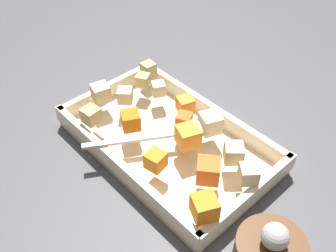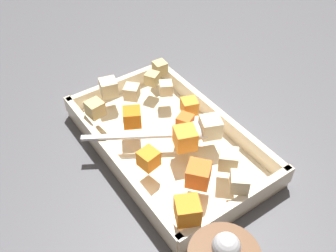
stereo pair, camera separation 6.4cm
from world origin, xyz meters
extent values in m
plane|color=#4C4C51|center=(0.00, 0.00, 0.00)|extent=(4.00, 4.00, 0.00)
cube|color=beige|center=(0.00, 0.00, 0.01)|extent=(0.36, 0.22, 0.01)
cube|color=beige|center=(0.00, -0.10, 0.03)|extent=(0.36, 0.01, 0.03)
cube|color=beige|center=(0.00, 0.11, 0.03)|extent=(0.36, 0.01, 0.03)
cube|color=beige|center=(-0.18, 0.00, 0.03)|extent=(0.01, 0.22, 0.03)
cube|color=beige|center=(0.17, 0.00, 0.03)|extent=(0.01, 0.22, 0.03)
cube|color=orange|center=(-0.01, -0.03, 0.06)|extent=(0.03, 0.03, 0.02)
cube|color=orange|center=(-0.12, 0.03, 0.06)|extent=(0.05, 0.05, 0.03)
cube|color=orange|center=(-0.16, 0.08, 0.06)|extent=(0.04, 0.04, 0.03)
cube|color=orange|center=(-0.05, 0.07, 0.06)|extent=(0.03, 0.03, 0.03)
cube|color=orange|center=(0.01, -0.06, 0.06)|extent=(0.03, 0.03, 0.03)
cube|color=orange|center=(0.05, 0.04, 0.06)|extent=(0.04, 0.04, 0.03)
cube|color=orange|center=(-0.05, 0.00, 0.06)|extent=(0.04, 0.04, 0.03)
cube|color=beige|center=(0.11, 0.01, 0.06)|extent=(0.04, 0.04, 0.03)
cube|color=beige|center=(-0.16, -0.01, 0.06)|extent=(0.04, 0.04, 0.03)
cube|color=beige|center=(0.14, 0.04, 0.06)|extent=(0.04, 0.04, 0.03)
cube|color=beige|center=(-0.05, -0.05, 0.06)|extent=(0.04, 0.04, 0.03)
cube|color=beige|center=(-0.12, -0.03, 0.06)|extent=(0.04, 0.04, 0.03)
cube|color=beige|center=(0.08, -0.05, 0.06)|extent=(0.03, 0.03, 0.02)
cube|color=tan|center=(0.10, 0.08, 0.06)|extent=(0.03, 0.03, 0.03)
cube|color=tan|center=(0.14, -0.08, 0.06)|extent=(0.03, 0.03, 0.02)
cube|color=tan|center=(0.12, -0.05, 0.06)|extent=(0.03, 0.03, 0.02)
ellipsoid|color=silver|center=(-0.04, -0.03, 0.06)|extent=(0.07, 0.08, 0.02)
cube|color=silver|center=(0.02, 0.07, 0.05)|extent=(0.09, 0.14, 0.01)
sphere|color=#B7B7BC|center=(-0.28, 0.14, 0.21)|extent=(0.02, 0.02, 0.02)
camera|label=1|loc=(-0.35, 0.32, 0.50)|focal=41.19mm
camera|label=2|loc=(-0.39, 0.27, 0.50)|focal=41.19mm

